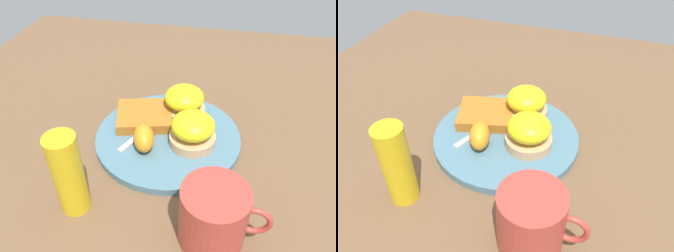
{
  "view_description": "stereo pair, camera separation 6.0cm",
  "coord_description": "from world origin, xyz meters",
  "views": [
    {
      "loc": [
        0.09,
        -0.45,
        0.41
      ],
      "look_at": [
        0.0,
        0.0,
        0.03
      ],
      "focal_mm": 35.0,
      "sensor_mm": 36.0,
      "label": 1
    },
    {
      "loc": [
        0.15,
        -0.44,
        0.41
      ],
      "look_at": [
        0.0,
        0.0,
        0.03
      ],
      "focal_mm": 35.0,
      "sensor_mm": 36.0,
      "label": 2
    }
  ],
  "objects": [
    {
      "name": "sandwich_benedict_left",
      "position": [
        0.05,
        -0.01,
        0.04
      ],
      "size": [
        0.08,
        0.08,
        0.06
      ],
      "color": "tan",
      "rests_on": "plate"
    },
    {
      "name": "orange_wedge",
      "position": [
        -0.03,
        -0.04,
        0.04
      ],
      "size": [
        0.05,
        0.07,
        0.04
      ],
      "primitive_type": "ellipsoid",
      "rotation": [
        0.0,
        0.0,
        1.88
      ],
      "color": "orange",
      "rests_on": "plate"
    },
    {
      "name": "sandwich_benedict_right",
      "position": [
        0.02,
        0.07,
        0.04
      ],
      "size": [
        0.08,
        0.08,
        0.06
      ],
      "color": "tan",
      "rests_on": "plate"
    },
    {
      "name": "plate",
      "position": [
        0.0,
        0.0,
        0.01
      ],
      "size": [
        0.27,
        0.27,
        0.01
      ],
      "primitive_type": "cylinder",
      "color": "slate",
      "rests_on": "ground_plane"
    },
    {
      "name": "condiment_bottle",
      "position": [
        -0.11,
        -0.18,
        0.07
      ],
      "size": [
        0.04,
        0.04,
        0.14
      ],
      "primitive_type": "cylinder",
      "color": "gold",
      "rests_on": "ground_plane"
    },
    {
      "name": "hashbrown_patty",
      "position": [
        -0.05,
        0.03,
        0.02
      ],
      "size": [
        0.12,
        0.12,
        0.02
      ],
      "primitive_type": "cube",
      "rotation": [
        0.0,
        0.0,
        0.25
      ],
      "color": "#AE6520",
      "rests_on": "plate"
    },
    {
      "name": "ground_plane",
      "position": [
        0.0,
        0.0,
        0.0
      ],
      "size": [
        1.1,
        1.1,
        0.0
      ],
      "primitive_type": "plane",
      "color": "brown"
    },
    {
      "name": "cup",
      "position": [
        0.1,
        -0.19,
        0.05
      ],
      "size": [
        0.12,
        0.09,
        0.09
      ],
      "color": "#B23D33",
      "rests_on": "ground_plane"
    },
    {
      "name": "fork",
      "position": [
        -0.02,
        0.05,
        0.02
      ],
      "size": [
        0.11,
        0.2,
        0.0
      ],
      "color": "silver",
      "rests_on": "plate"
    }
  ]
}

